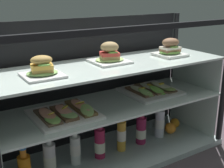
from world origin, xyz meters
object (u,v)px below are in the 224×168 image
(open_sandwich_tray_mid_right, at_px, (65,113))
(juice_bottle_front_right_end, at_px, (100,143))
(juice_bottle_tucked_behind, at_px, (141,130))
(orange_fruit_beside_bottles, at_px, (170,128))
(plated_roll_sandwich_near_left_corner, at_px, (42,69))
(plated_roll_sandwich_far_left, at_px, (170,49))
(juice_bottle_near_post, at_px, (50,158))
(plated_roll_sandwich_left_of_center, at_px, (110,55))
(orange_fruit_near_left_post, at_px, (175,123))
(open_sandwich_tray_far_left, at_px, (151,90))
(juice_bottle_back_left, at_px, (121,135))
(juice_bottle_front_middle, at_px, (75,149))
(juice_bottle_front_left_end, at_px, (160,122))

(open_sandwich_tray_mid_right, relative_size, juice_bottle_front_right_end, 1.41)
(juice_bottle_tucked_behind, distance_m, orange_fruit_beside_bottles, 0.27)
(plated_roll_sandwich_near_left_corner, relative_size, juice_bottle_front_right_end, 0.80)
(plated_roll_sandwich_far_left, height_order, juice_bottle_near_post, plated_roll_sandwich_far_left)
(juice_bottle_tucked_behind, xyz_separation_m, orange_fruit_beside_bottles, (0.27, 0.00, -0.05))
(plated_roll_sandwich_left_of_center, bearing_deg, plated_roll_sandwich_near_left_corner, -170.08)
(orange_fruit_near_left_post, bearing_deg, juice_bottle_tucked_behind, -171.63)
(plated_roll_sandwich_left_of_center, distance_m, juice_bottle_front_right_end, 0.54)
(open_sandwich_tray_far_left, xyz_separation_m, orange_fruit_beside_bottles, (0.17, -0.02, -0.31))
(orange_fruit_near_left_post, bearing_deg, juice_bottle_front_right_end, -174.82)
(orange_fruit_near_left_post, bearing_deg, open_sandwich_tray_far_left, -174.10)
(open_sandwich_tray_far_left, relative_size, juice_bottle_near_post, 1.49)
(open_sandwich_tray_far_left, xyz_separation_m, juice_bottle_near_post, (-0.73, -0.01, -0.27))
(plated_roll_sandwich_left_of_center, bearing_deg, orange_fruit_near_left_post, 1.62)
(juice_bottle_near_post, bearing_deg, juice_bottle_back_left, -2.63)
(open_sandwich_tray_mid_right, bearing_deg, juice_bottle_front_middle, 31.03)
(juice_bottle_front_right_end, xyz_separation_m, juice_bottle_back_left, (0.16, 0.00, 0.01))
(juice_bottle_front_right_end, bearing_deg, open_sandwich_tray_far_left, 4.72)
(plated_roll_sandwich_far_left, bearing_deg, open_sandwich_tray_far_left, 159.60)
(plated_roll_sandwich_far_left, relative_size, orange_fruit_near_left_post, 2.48)
(plated_roll_sandwich_near_left_corner, height_order, juice_bottle_front_right_end, plated_roll_sandwich_near_left_corner)
(juice_bottle_near_post, bearing_deg, juice_bottle_tucked_behind, -1.22)
(juice_bottle_front_left_end, bearing_deg, open_sandwich_tray_mid_right, -176.89)
(juice_bottle_front_middle, bearing_deg, orange_fruit_near_left_post, 2.91)
(juice_bottle_front_middle, bearing_deg, orange_fruit_beside_bottles, -0.74)
(juice_bottle_back_left, distance_m, orange_fruit_beside_bottles, 0.43)
(juice_bottle_front_right_end, distance_m, juice_bottle_front_left_end, 0.49)
(open_sandwich_tray_mid_right, relative_size, juice_bottle_back_left, 1.33)
(plated_roll_sandwich_near_left_corner, distance_m, juice_bottle_back_left, 0.71)
(open_sandwich_tray_mid_right, xyz_separation_m, orange_fruit_near_left_post, (0.90, 0.08, -0.32))
(open_sandwich_tray_far_left, distance_m, juice_bottle_back_left, 0.36)
(plated_roll_sandwich_near_left_corner, distance_m, juice_bottle_near_post, 0.53)
(open_sandwich_tray_far_left, bearing_deg, orange_fruit_near_left_post, 5.90)
(orange_fruit_near_left_post, bearing_deg, juice_bottle_near_post, -177.73)
(orange_fruit_near_left_post, bearing_deg, orange_fruit_beside_bottles, -150.91)
(plated_roll_sandwich_left_of_center, xyz_separation_m, juice_bottle_back_left, (0.06, -0.04, -0.51))
(juice_bottle_front_right_end, bearing_deg, juice_bottle_near_post, 175.89)
(juice_bottle_front_left_end, xyz_separation_m, orange_fruit_beside_bottles, (0.10, -0.01, -0.06))
(open_sandwich_tray_mid_right, xyz_separation_m, juice_bottle_front_right_end, (0.22, 0.02, -0.26))
(plated_roll_sandwich_left_of_center, relative_size, open_sandwich_tray_far_left, 0.61)
(orange_fruit_beside_bottles, height_order, orange_fruit_near_left_post, orange_fruit_beside_bottles)
(open_sandwich_tray_far_left, height_order, juice_bottle_front_right_end, open_sandwich_tray_far_left)
(open_sandwich_tray_mid_right, height_order, juice_bottle_near_post, open_sandwich_tray_mid_right)
(juice_bottle_tucked_behind, bearing_deg, orange_fruit_beside_bottles, 0.18)
(orange_fruit_near_left_post, bearing_deg, open_sandwich_tray_mid_right, -174.75)
(open_sandwich_tray_far_left, height_order, orange_fruit_near_left_post, open_sandwich_tray_far_left)
(open_sandwich_tray_mid_right, distance_m, orange_fruit_near_left_post, 0.96)
(plated_roll_sandwich_near_left_corner, xyz_separation_m, orange_fruit_near_left_post, (1.02, 0.09, -0.58))
(open_sandwich_tray_far_left, xyz_separation_m, juice_bottle_front_middle, (-0.57, -0.02, -0.26))
(plated_roll_sandwich_near_left_corner, xyz_separation_m, orange_fruit_beside_bottles, (0.93, 0.04, -0.57))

